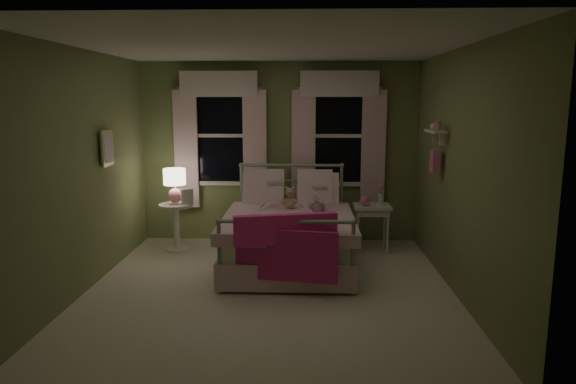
{
  "coord_description": "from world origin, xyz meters",
  "views": [
    {
      "loc": [
        0.39,
        -5.34,
        2.06
      ],
      "look_at": [
        0.18,
        0.54,
        1.0
      ],
      "focal_mm": 32.0,
      "sensor_mm": 36.0,
      "label": 1
    }
  ],
  "objects_px": {
    "teddy_bear": "(290,199)",
    "nightstand_right": "(372,212)",
    "table_lamp": "(175,182)",
    "nightstand_left": "(176,220)",
    "child_left": "(269,187)",
    "bed": "(289,235)",
    "child_right": "(311,185)"
  },
  "relations": [
    {
      "from": "bed",
      "to": "child_left",
      "type": "height_order",
      "value": "child_left"
    },
    {
      "from": "bed",
      "to": "table_lamp",
      "type": "bearing_deg",
      "value": 158.87
    },
    {
      "from": "table_lamp",
      "to": "nightstand_left",
      "type": "bearing_deg",
      "value": 0.0
    },
    {
      "from": "table_lamp",
      "to": "nightstand_right",
      "type": "relative_size",
      "value": 0.73
    },
    {
      "from": "teddy_bear",
      "to": "nightstand_left",
      "type": "distance_m",
      "value": 1.66
    },
    {
      "from": "child_right",
      "to": "teddy_bear",
      "type": "xyz_separation_m",
      "value": [
        -0.28,
        -0.16,
        -0.16
      ]
    },
    {
      "from": "nightstand_left",
      "to": "bed",
      "type": "bearing_deg",
      "value": -21.13
    },
    {
      "from": "bed",
      "to": "nightstand_left",
      "type": "height_order",
      "value": "bed"
    },
    {
      "from": "table_lamp",
      "to": "child_left",
      "type": "bearing_deg",
      "value": -8.3
    },
    {
      "from": "bed",
      "to": "child_right",
      "type": "xyz_separation_m",
      "value": [
        0.28,
        0.42,
        0.57
      ]
    },
    {
      "from": "bed",
      "to": "child_left",
      "type": "bearing_deg",
      "value": 123.6
    },
    {
      "from": "child_right",
      "to": "nightstand_left",
      "type": "height_order",
      "value": "child_right"
    },
    {
      "from": "teddy_bear",
      "to": "table_lamp",
      "type": "bearing_deg",
      "value": 167.58
    },
    {
      "from": "table_lamp",
      "to": "child_right",
      "type": "bearing_deg",
      "value": -5.82
    },
    {
      "from": "teddy_bear",
      "to": "child_right",
      "type": "bearing_deg",
      "value": 29.5
    },
    {
      "from": "bed",
      "to": "child_left",
      "type": "distance_m",
      "value": 0.74
    },
    {
      "from": "teddy_bear",
      "to": "child_left",
      "type": "bearing_deg",
      "value": 150.5
    },
    {
      "from": "bed",
      "to": "child_right",
      "type": "height_order",
      "value": "child_right"
    },
    {
      "from": "nightstand_left",
      "to": "child_left",
      "type": "bearing_deg",
      "value": -8.3
    },
    {
      "from": "child_left",
      "to": "nightstand_left",
      "type": "height_order",
      "value": "child_left"
    },
    {
      "from": "child_left",
      "to": "child_right",
      "type": "relative_size",
      "value": 0.93
    },
    {
      "from": "bed",
      "to": "child_left",
      "type": "xyz_separation_m",
      "value": [
        -0.28,
        0.42,
        0.54
      ]
    },
    {
      "from": "nightstand_left",
      "to": "table_lamp",
      "type": "bearing_deg",
      "value": 0.0
    },
    {
      "from": "nightstand_right",
      "to": "teddy_bear",
      "type": "bearing_deg",
      "value": -161.49
    },
    {
      "from": "child_right",
      "to": "table_lamp",
      "type": "distance_m",
      "value": 1.87
    },
    {
      "from": "teddy_bear",
      "to": "nightstand_right",
      "type": "xyz_separation_m",
      "value": [
        1.11,
        0.37,
        -0.24
      ]
    },
    {
      "from": "bed",
      "to": "nightstand_left",
      "type": "xyz_separation_m",
      "value": [
        -1.58,
        0.61,
        0.03
      ]
    },
    {
      "from": "teddy_bear",
      "to": "table_lamp",
      "type": "height_order",
      "value": "table_lamp"
    },
    {
      "from": "teddy_bear",
      "to": "nightstand_right",
      "type": "distance_m",
      "value": 1.19
    },
    {
      "from": "child_left",
      "to": "table_lamp",
      "type": "bearing_deg",
      "value": 7.28
    },
    {
      "from": "child_left",
      "to": "bed",
      "type": "bearing_deg",
      "value": 139.17
    },
    {
      "from": "child_left",
      "to": "teddy_bear",
      "type": "relative_size",
      "value": 2.41
    }
  ]
}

